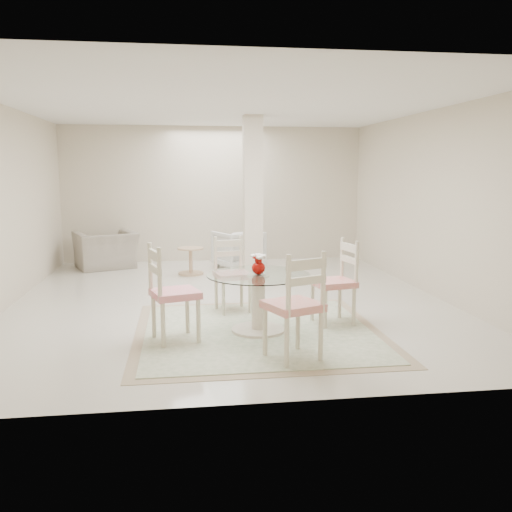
{
  "coord_description": "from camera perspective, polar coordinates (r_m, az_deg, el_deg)",
  "views": [
    {
      "loc": [
        -0.65,
        -7.51,
        1.83
      ],
      "look_at": [
        0.18,
        -1.4,
        0.85
      ],
      "focal_mm": 38.0,
      "sensor_mm": 36.0,
      "label": 1
    }
  ],
  "objects": [
    {
      "name": "dining_chair_west",
      "position": [
        5.82,
        -9.25,
        -3.14
      ],
      "size": [
        0.58,
        0.58,
        1.17
      ],
      "rotation": [
        0.0,
        0.0,
        1.87
      ],
      "color": "beige",
      "rests_on": "ground"
    },
    {
      "name": "armchair_white",
      "position": [
        10.19,
        -1.89,
        0.72
      ],
      "size": [
        1.03,
        1.04,
        0.72
      ],
      "primitive_type": "imported",
      "rotation": [
        0.0,
        0.0,
        3.57
      ],
      "color": "silver",
      "rests_on": "ground"
    },
    {
      "name": "dining_chair_east",
      "position": [
        6.52,
        8.72,
        -2.03
      ],
      "size": [
        0.52,
        0.52,
        1.12
      ],
      "rotation": [
        0.0,
        0.0,
        -1.39
      ],
      "color": "beige",
      "rests_on": "ground"
    },
    {
      "name": "dining_chair_south",
      "position": [
        5.17,
        4.39,
        -4.46
      ],
      "size": [
        0.62,
        0.62,
        1.19
      ],
      "rotation": [
        0.0,
        0.0,
        3.53
      ],
      "color": "beige",
      "rests_on": "ground"
    },
    {
      "name": "dining_chair_north",
      "position": [
        7.05,
        -2.64,
        -1.32
      ],
      "size": [
        0.51,
        0.51,
        1.07
      ],
      "rotation": [
        0.0,
        0.0,
        0.2
      ],
      "color": "beige",
      "rests_on": "ground"
    },
    {
      "name": "side_table",
      "position": [
        9.66,
        -6.89,
        -0.63
      ],
      "size": [
        0.46,
        0.46,
        0.48
      ],
      "color": "#D8AB85",
      "rests_on": "ground"
    },
    {
      "name": "column",
      "position": [
        8.9,
        -0.34,
        5.93
      ],
      "size": [
        0.3,
        0.3,
        2.7
      ],
      "primitive_type": "cube",
      "color": "beige",
      "rests_on": "ground"
    },
    {
      "name": "area_rug",
      "position": [
        6.24,
        0.25,
        -7.95
      ],
      "size": [
        2.79,
        2.79,
        0.02
      ],
      "color": "tan",
      "rests_on": "ground"
    },
    {
      "name": "dining_table",
      "position": [
        6.15,
        0.25,
        -4.96
      ],
      "size": [
        1.17,
        1.17,
        0.67
      ],
      "rotation": [
        0.0,
        0.0,
        0.22
      ],
      "color": "beige",
      "rests_on": "ground"
    },
    {
      "name": "ground",
      "position": [
        7.76,
        -2.75,
        -4.63
      ],
      "size": [
        7.0,
        7.0,
        0.0
      ],
      "primitive_type": "plane",
      "color": "beige",
      "rests_on": "ground"
    },
    {
      "name": "recliner_taupe",
      "position": [
        10.58,
        -15.53,
        0.61
      ],
      "size": [
        1.32,
        1.25,
        0.69
      ],
      "primitive_type": "imported",
      "rotation": [
        0.0,
        0.0,
        3.52
      ],
      "color": "gray",
      "rests_on": "ground"
    },
    {
      "name": "room_shell",
      "position": [
        7.54,
        -2.86,
        9.2
      ],
      "size": [
        6.02,
        7.02,
        2.71
      ],
      "color": "beige",
      "rests_on": "ground"
    },
    {
      "name": "red_vase",
      "position": [
        6.06,
        0.29,
        -0.82
      ],
      "size": [
        0.18,
        0.17,
        0.23
      ],
      "color": "#A90A05",
      "rests_on": "dining_table"
    }
  ]
}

